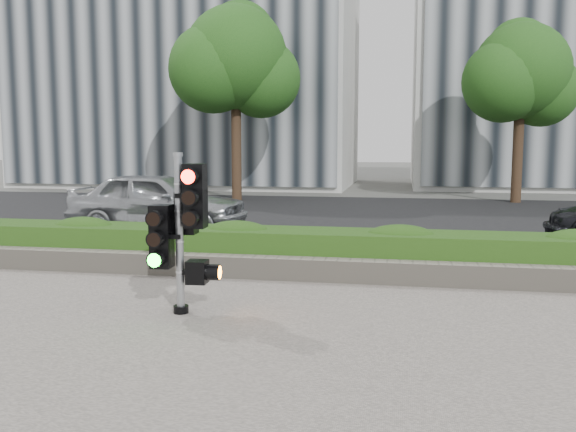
{
  "coord_description": "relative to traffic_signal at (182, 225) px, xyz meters",
  "views": [
    {
      "loc": [
        1.5,
        -7.24,
        2.15
      ],
      "look_at": [
        0.03,
        0.6,
        1.18
      ],
      "focal_mm": 38.0,
      "sensor_mm": 36.0,
      "label": 1
    }
  ],
  "objects": [
    {
      "name": "ground",
      "position": [
        1.15,
        0.18,
        -1.13
      ],
      "size": [
        120.0,
        120.0,
        0.0
      ],
      "primitive_type": "plane",
      "color": "#51514C",
      "rests_on": "ground"
    },
    {
      "name": "building_left",
      "position": [
        -7.85,
        23.18,
        6.37
      ],
      "size": [
        16.0,
        9.0,
        15.0
      ],
      "primitive_type": "cube",
      "color": "#B7B7B2",
      "rests_on": "ground"
    },
    {
      "name": "hedge",
      "position": [
        1.15,
        2.73,
        -0.76
      ],
      "size": [
        12.0,
        1.0,
        0.68
      ],
      "primitive_type": "cube",
      "color": "#3F7724",
      "rests_on": "sidewalk"
    },
    {
      "name": "curb",
      "position": [
        1.15,
        3.33,
        -1.07
      ],
      "size": [
        60.0,
        0.25,
        0.12
      ],
      "primitive_type": "cube",
      "color": "gray",
      "rests_on": "ground"
    },
    {
      "name": "tree_right",
      "position": [
        6.63,
        15.73,
        3.35
      ],
      "size": [
        4.1,
        3.58,
        6.53
      ],
      "color": "black",
      "rests_on": "ground"
    },
    {
      "name": "stone_wall",
      "position": [
        1.15,
        2.08,
        -0.93
      ],
      "size": [
        12.0,
        0.32,
        0.34
      ],
      "primitive_type": "cube",
      "color": "gray",
      "rests_on": "sidewalk"
    },
    {
      "name": "sidewalk",
      "position": [
        1.15,
        -2.32,
        -1.12
      ],
      "size": [
        16.0,
        11.0,
        0.03
      ],
      "primitive_type": "cube",
      "color": "#9E9389",
      "rests_on": "ground"
    },
    {
      "name": "road",
      "position": [
        1.15,
        10.18,
        -1.12
      ],
      "size": [
        60.0,
        13.0,
        0.02
      ],
      "primitive_type": "cube",
      "color": "black",
      "rests_on": "ground"
    },
    {
      "name": "car_silver",
      "position": [
        -3.05,
        6.56,
        -0.39
      ],
      "size": [
        4.3,
        1.86,
        1.45
      ],
      "primitive_type": "imported",
      "rotation": [
        0.0,
        0.0,
        1.53
      ],
      "color": "#A2A5A9",
      "rests_on": "road"
    },
    {
      "name": "traffic_signal",
      "position": [
        0.0,
        0.0,
        0.0
      ],
      "size": [
        0.7,
        0.52,
        1.99
      ],
      "rotation": [
        0.0,
        0.0,
        0.05
      ],
      "color": "black",
      "rests_on": "sidewalk"
    },
    {
      "name": "tree_left",
      "position": [
        -3.37,
        14.74,
        3.91
      ],
      "size": [
        4.61,
        4.03,
        7.34
      ],
      "color": "black",
      "rests_on": "ground"
    }
  ]
}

